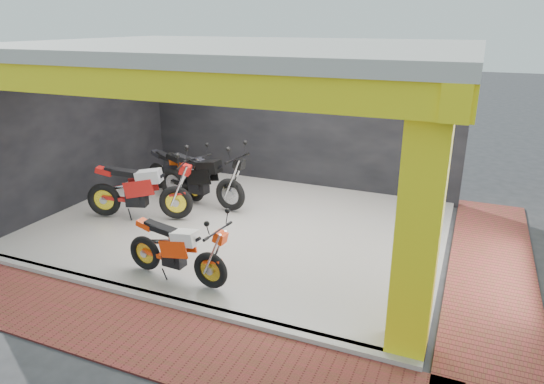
# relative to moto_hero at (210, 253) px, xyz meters

# --- Properties ---
(ground) EXTENTS (80.00, 80.00, 0.00)m
(ground) POSITION_rel_moto_hero_xyz_m (-0.72, 0.50, -0.72)
(ground) COLOR #2D2D30
(ground) RESTS_ON ground
(showroom_floor) EXTENTS (8.00, 6.00, 0.10)m
(showroom_floor) POSITION_rel_moto_hero_xyz_m (-0.72, 2.50, -0.67)
(showroom_floor) COLOR silver
(showroom_floor) RESTS_ON ground
(showroom_ceiling) EXTENTS (8.40, 6.40, 0.20)m
(showroom_ceiling) POSITION_rel_moto_hero_xyz_m (-0.72, 2.50, 2.88)
(showroom_ceiling) COLOR beige
(showroom_ceiling) RESTS_ON corner_column
(back_wall) EXTENTS (8.20, 0.20, 3.50)m
(back_wall) POSITION_rel_moto_hero_xyz_m (-0.72, 5.60, 1.03)
(back_wall) COLOR black
(back_wall) RESTS_ON ground
(left_wall) EXTENTS (0.20, 6.20, 3.50)m
(left_wall) POSITION_rel_moto_hero_xyz_m (-4.82, 2.50, 1.03)
(left_wall) COLOR black
(left_wall) RESTS_ON ground
(corner_column) EXTENTS (0.50, 0.50, 3.50)m
(corner_column) POSITION_rel_moto_hero_xyz_m (3.03, -0.25, 1.03)
(corner_column) COLOR yellow
(corner_column) RESTS_ON ground
(header_beam_front) EXTENTS (8.40, 0.30, 0.40)m
(header_beam_front) POSITION_rel_moto_hero_xyz_m (-0.72, -0.50, 2.58)
(header_beam_front) COLOR yellow
(header_beam_front) RESTS_ON corner_column
(header_beam_right) EXTENTS (0.30, 6.40, 0.40)m
(header_beam_right) POSITION_rel_moto_hero_xyz_m (3.28, 2.50, 2.58)
(header_beam_right) COLOR yellow
(header_beam_right) RESTS_ON corner_column
(floor_kerb) EXTENTS (8.00, 0.20, 0.10)m
(floor_kerb) POSITION_rel_moto_hero_xyz_m (-0.72, -0.52, -0.67)
(floor_kerb) COLOR silver
(floor_kerb) RESTS_ON ground
(paver_front) EXTENTS (9.00, 1.40, 0.03)m
(paver_front) POSITION_rel_moto_hero_xyz_m (-0.72, -1.30, -0.70)
(paver_front) COLOR maroon
(paver_front) RESTS_ON ground
(paver_right) EXTENTS (1.40, 7.00, 0.03)m
(paver_right) POSITION_rel_moto_hero_xyz_m (4.08, 2.50, -0.70)
(paver_right) COLOR maroon
(paver_right) RESTS_ON ground
(moto_hero) EXTENTS (2.06, 0.89, 1.23)m
(moto_hero) POSITION_rel_moto_hero_xyz_m (0.00, 0.00, 0.00)
(moto_hero) COLOR #FF3A0A
(moto_hero) RESTS_ON showroom_floor
(moto_row_a) EXTENTS (2.58, 1.56, 1.48)m
(moto_row_a) POSITION_rel_moto_hero_xyz_m (-2.06, 2.17, 0.12)
(moto_row_a) COLOR #B21613
(moto_row_a) RESTS_ON showroom_floor
(moto_row_b) EXTENTS (2.51, 1.12, 1.49)m
(moto_row_b) POSITION_rel_moto_hero_xyz_m (-1.24, 3.05, 0.13)
(moto_row_b) COLOR black
(moto_row_b) RESTS_ON showroom_floor
(moto_row_c) EXTENTS (2.31, 1.45, 1.32)m
(moto_row_c) POSITION_rel_moto_hero_xyz_m (-2.29, 3.24, 0.05)
(moto_row_c) COLOR black
(moto_row_c) RESTS_ON showroom_floor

